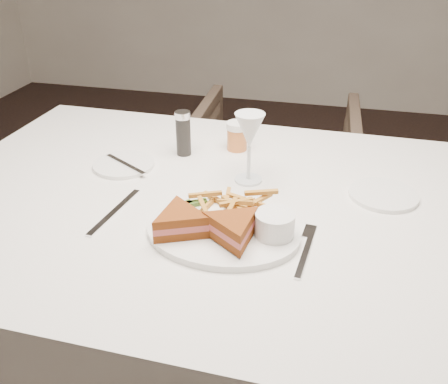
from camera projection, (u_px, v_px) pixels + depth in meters
ground at (252, 324)px, 1.85m from camera, size 5.00×5.00×0.00m
table at (228, 321)px, 1.34m from camera, size 1.48×1.00×0.75m
chair_far at (274, 170)px, 2.18m from camera, size 0.71×0.67×0.70m
table_setting at (228, 198)px, 1.09m from camera, size 0.82×0.66×0.18m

